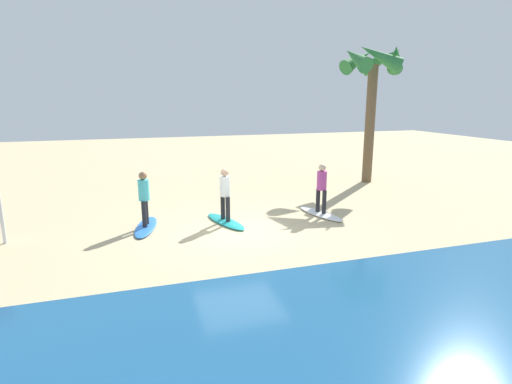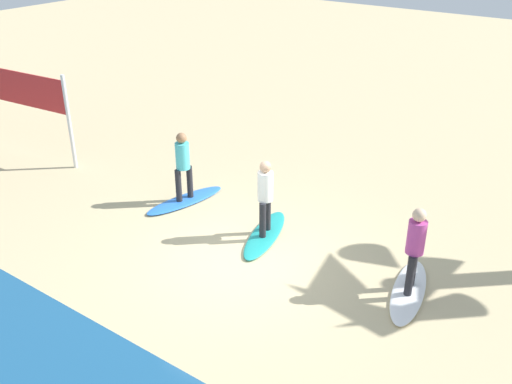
{
  "view_description": "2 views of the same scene",
  "coord_description": "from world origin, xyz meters",
  "px_view_note": "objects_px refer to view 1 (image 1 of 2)",
  "views": [
    {
      "loc": [
        2.97,
        10.96,
        3.85
      ],
      "look_at": [
        -0.87,
        -1.01,
        0.92
      ],
      "focal_mm": 28.55,
      "sensor_mm": 36.0,
      "label": 1
    },
    {
      "loc": [
        -5.79,
        7.7,
        6.35
      ],
      "look_at": [
        0.11,
        -0.62,
        1.21
      ],
      "focal_mm": 40.76,
      "sensor_mm": 36.0,
      "label": 2
    }
  ],
  "objects_px": {
    "surfer_white": "(322,185)",
    "surfboard_blue": "(146,227)",
    "surfer_teal": "(225,191)",
    "palm_tree": "(373,71)",
    "surfboard_white": "(321,214)",
    "surfboard_teal": "(226,221)",
    "surfer_blue": "(144,195)"
  },
  "relations": [
    {
      "from": "surfboard_white",
      "to": "surfboard_teal",
      "type": "bearing_deg",
      "value": -105.6
    },
    {
      "from": "surfer_white",
      "to": "surfboard_blue",
      "type": "xyz_separation_m",
      "value": [
        5.65,
        -0.33,
        -0.99
      ]
    },
    {
      "from": "surfer_teal",
      "to": "surfer_blue",
      "type": "bearing_deg",
      "value": -4.75
    },
    {
      "from": "surfer_teal",
      "to": "surfboard_blue",
      "type": "distance_m",
      "value": 2.62
    },
    {
      "from": "surfboard_white",
      "to": "surfer_blue",
      "type": "relative_size",
      "value": 1.28
    },
    {
      "from": "surfer_white",
      "to": "surfer_teal",
      "type": "xyz_separation_m",
      "value": [
        3.24,
        -0.13,
        0.0
      ]
    },
    {
      "from": "surfer_teal",
      "to": "palm_tree",
      "type": "xyz_separation_m",
      "value": [
        -7.79,
        -4.23,
        3.94
      ]
    },
    {
      "from": "surfboard_blue",
      "to": "surfer_blue",
      "type": "xyz_separation_m",
      "value": [
        0.0,
        0.0,
        0.99
      ]
    },
    {
      "from": "surfboard_teal",
      "to": "surfer_white",
      "type": "bearing_deg",
      "value": 71.75
    },
    {
      "from": "surfer_teal",
      "to": "surfer_blue",
      "type": "height_order",
      "value": "same"
    },
    {
      "from": "surfer_white",
      "to": "surfboard_white",
      "type": "bearing_deg",
      "value": 0.0
    },
    {
      "from": "surfboard_blue",
      "to": "surfboard_white",
      "type": "bearing_deg",
      "value": 98.93
    },
    {
      "from": "surfboard_blue",
      "to": "palm_tree",
      "type": "height_order",
      "value": "palm_tree"
    },
    {
      "from": "surfer_teal",
      "to": "surfer_blue",
      "type": "xyz_separation_m",
      "value": [
        2.41,
        -0.2,
        0.0
      ]
    },
    {
      "from": "surfboard_teal",
      "to": "surfboard_blue",
      "type": "relative_size",
      "value": 1.0
    },
    {
      "from": "surfboard_teal",
      "to": "surfer_teal",
      "type": "height_order",
      "value": "surfer_teal"
    },
    {
      "from": "surfboard_teal",
      "to": "surfboard_blue",
      "type": "distance_m",
      "value": 2.42
    },
    {
      "from": "surfboard_white",
      "to": "surfer_blue",
      "type": "height_order",
      "value": "surfer_blue"
    },
    {
      "from": "surfer_teal",
      "to": "palm_tree",
      "type": "bearing_deg",
      "value": -151.49
    },
    {
      "from": "surfboard_white",
      "to": "surfer_teal",
      "type": "height_order",
      "value": "surfer_teal"
    },
    {
      "from": "surfboard_blue",
      "to": "palm_tree",
      "type": "relative_size",
      "value": 0.34
    },
    {
      "from": "surfboard_white",
      "to": "surfer_teal",
      "type": "distance_m",
      "value": 3.39
    },
    {
      "from": "surfer_white",
      "to": "palm_tree",
      "type": "relative_size",
      "value": 0.26
    },
    {
      "from": "surfboard_teal",
      "to": "surfer_blue",
      "type": "relative_size",
      "value": 1.28
    },
    {
      "from": "surfer_white",
      "to": "surfboard_teal",
      "type": "bearing_deg",
      "value": -2.38
    },
    {
      "from": "surfer_blue",
      "to": "palm_tree",
      "type": "relative_size",
      "value": 0.26
    },
    {
      "from": "surfer_white",
      "to": "surfer_blue",
      "type": "xyz_separation_m",
      "value": [
        5.65,
        -0.33,
        0.0
      ]
    },
    {
      "from": "surfer_white",
      "to": "surfer_teal",
      "type": "distance_m",
      "value": 3.24
    },
    {
      "from": "surfer_white",
      "to": "surfboard_blue",
      "type": "height_order",
      "value": "surfer_white"
    },
    {
      "from": "surfboard_white",
      "to": "surfboard_teal",
      "type": "xyz_separation_m",
      "value": [
        3.24,
        -0.13,
        0.0
      ]
    },
    {
      "from": "surfer_teal",
      "to": "surfboard_white",
      "type": "bearing_deg",
      "value": 177.62
    },
    {
      "from": "surfer_teal",
      "to": "surfboard_blue",
      "type": "bearing_deg",
      "value": -4.75
    }
  ]
}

